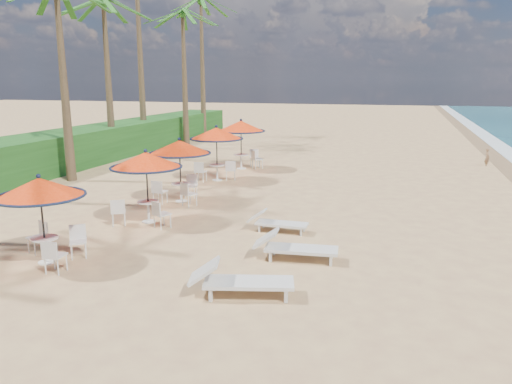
% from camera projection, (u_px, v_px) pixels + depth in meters
% --- Properties ---
extents(ground, '(160.00, 160.00, 0.00)m').
position_uv_depth(ground, '(252.00, 284.00, 10.97)').
color(ground, tan).
rests_on(ground, ground).
extents(scrub_hedge, '(3.00, 40.00, 1.80)m').
position_uv_depth(scrub_hedge, '(56.00, 151.00, 24.77)').
color(scrub_hedge, '#194716').
rests_on(scrub_hedge, ground).
extents(station_0, '(2.14, 2.14, 2.23)m').
position_uv_depth(station_0, '(42.00, 198.00, 11.95)').
color(station_0, black).
rests_on(station_0, ground).
extents(station_1, '(2.23, 2.23, 2.33)m').
position_uv_depth(station_1, '(145.00, 167.00, 15.32)').
color(station_1, black).
rests_on(station_1, ground).
extents(station_2, '(2.27, 2.27, 2.37)m').
position_uv_depth(station_2, '(180.00, 155.00, 18.00)').
color(station_2, black).
rests_on(station_2, ground).
extents(station_3, '(2.36, 2.36, 2.46)m').
position_uv_depth(station_3, '(216.00, 138.00, 21.81)').
color(station_3, black).
rests_on(station_3, ground).
extents(station_4, '(2.41, 2.41, 2.51)m').
position_uv_depth(station_4, '(243.00, 131.00, 24.70)').
color(station_4, black).
rests_on(station_4, ground).
extents(lounger_near, '(2.27, 1.19, 0.78)m').
position_uv_depth(lounger_near, '(238.00, 280.00, 10.31)').
color(lounger_near, silver).
rests_on(lounger_near, ground).
extents(lounger_mid, '(2.15, 0.85, 0.75)m').
position_uv_depth(lounger_mid, '(293.00, 246.00, 12.40)').
color(lounger_mid, silver).
rests_on(lounger_mid, ground).
extents(lounger_far, '(1.79, 0.57, 0.64)m').
position_uv_depth(lounger_far, '(276.00, 222.00, 14.73)').
color(lounger_far, silver).
rests_on(lounger_far, ground).
extents(palm_3, '(5.00, 5.00, 8.34)m').
position_uv_depth(palm_3, '(57.00, 0.00, 20.56)').
color(palm_3, brown).
rests_on(palm_3, ground).
extents(palm_4, '(5.00, 5.00, 8.63)m').
position_uv_depth(palm_4, '(104.00, 13.00, 26.63)').
color(palm_4, brown).
rests_on(palm_4, ground).
extents(palm_6, '(5.00, 5.00, 8.89)m').
position_uv_depth(palm_6, '(183.00, 22.00, 32.98)').
color(palm_6, brown).
rests_on(palm_6, ground).
extents(palm_7, '(5.00, 5.00, 10.34)m').
position_uv_depth(palm_7, '(201.00, 10.00, 37.35)').
color(palm_7, brown).
rests_on(palm_7, ground).
extents(person, '(0.32, 0.41, 0.99)m').
position_uv_depth(person, '(487.00, 157.00, 25.77)').
color(person, '#886345').
rests_on(person, ground).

